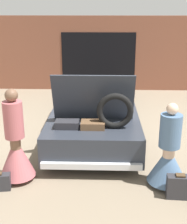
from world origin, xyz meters
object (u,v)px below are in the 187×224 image
object	(u,v)px
car	(95,108)
person_left	(16,149)
person_right	(168,157)
suitcase_beside_right_person	(179,187)

from	to	relation	value
car	person_left	world-z (taller)	car
person_right	suitcase_beside_right_person	world-z (taller)	person_right
person_left	car	bearing A→B (deg)	149.01
person_left	suitcase_beside_right_person	bearing A→B (deg)	76.13
suitcase_beside_right_person	person_left	bearing A→B (deg)	169.86
person_left	suitcase_beside_right_person	distance (m)	2.97
car	person_right	bearing A→B (deg)	-63.61
person_left	person_right	distance (m)	2.77
person_left	suitcase_beside_right_person	xyz separation A→B (m)	(2.89, -0.52, -0.42)
person_left	person_right	xyz separation A→B (m)	(2.76, -0.10, -0.08)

